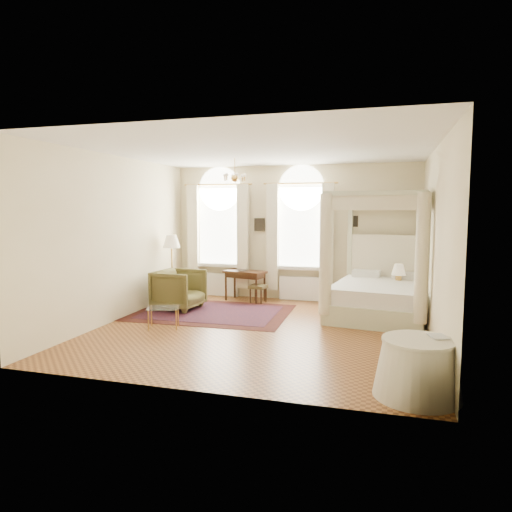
# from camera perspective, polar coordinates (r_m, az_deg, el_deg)

# --- Properties ---
(ground) EXTENTS (6.00, 6.00, 0.00)m
(ground) POSITION_cam_1_polar(r_m,az_deg,el_deg) (8.63, 0.57, -9.18)
(ground) COLOR brown
(ground) RESTS_ON ground
(room_walls) EXTENTS (6.00, 6.00, 6.00)m
(room_walls) POSITION_cam_1_polar(r_m,az_deg,el_deg) (8.33, 0.58, 4.08)
(room_walls) COLOR #F6E5BB
(room_walls) RESTS_ON ground
(window_left) EXTENTS (1.62, 0.27, 3.29)m
(window_left) POSITION_cam_1_polar(r_m,az_deg,el_deg) (11.67, -4.67, 2.19)
(window_left) COLOR white
(window_left) RESTS_ON room_walls
(window_right) EXTENTS (1.62, 0.27, 3.29)m
(window_right) POSITION_cam_1_polar(r_m,az_deg,el_deg) (11.11, 5.53, 1.99)
(window_right) COLOR white
(window_right) RESTS_ON room_walls
(chandelier) EXTENTS (0.51, 0.45, 0.50)m
(chandelier) POSITION_cam_1_polar(r_m,az_deg,el_deg) (9.76, -2.68, 9.80)
(chandelier) COLOR #B1853B
(chandelier) RESTS_ON room_walls
(wall_pictures) EXTENTS (2.54, 0.03, 0.39)m
(wall_pictures) POSITION_cam_1_polar(r_m,az_deg,el_deg) (11.21, 5.07, 4.09)
(wall_pictures) COLOR black
(wall_pictures) RESTS_ON room_walls
(canopy_bed) EXTENTS (2.24, 2.61, 2.58)m
(canopy_bed) POSITION_cam_1_polar(r_m,az_deg,el_deg) (9.79, 15.21, -4.05)
(canopy_bed) COLOR #B9BC99
(canopy_bed) RESTS_ON ground
(nightstand) EXTENTS (0.52, 0.49, 0.62)m
(nightstand) POSITION_cam_1_polar(r_m,az_deg,el_deg) (10.49, 16.95, -4.97)
(nightstand) COLOR #39210F
(nightstand) RESTS_ON ground
(nightstand_lamp) EXTENTS (0.30, 0.30, 0.44)m
(nightstand_lamp) POSITION_cam_1_polar(r_m,az_deg,el_deg) (10.33, 17.41, -1.79)
(nightstand_lamp) COLOR #B1853B
(nightstand_lamp) RESTS_ON nightstand
(writing_desk) EXTENTS (1.08, 0.74, 0.74)m
(writing_desk) POSITION_cam_1_polar(r_m,az_deg,el_deg) (11.13, -1.38, -2.40)
(writing_desk) COLOR #39210F
(writing_desk) RESTS_ON ground
(laptop) EXTENTS (0.39, 0.33, 0.03)m
(laptop) POSITION_cam_1_polar(r_m,az_deg,el_deg) (11.07, -1.62, -1.82)
(laptop) COLOR black
(laptop) RESTS_ON writing_desk
(stool) EXTENTS (0.43, 0.43, 0.43)m
(stool) POSITION_cam_1_polar(r_m,az_deg,el_deg) (10.92, 0.27, -4.02)
(stool) COLOR #473E1E
(stool) RESTS_ON ground
(armchair) EXTENTS (1.06, 1.03, 0.89)m
(armchair) POSITION_cam_1_polar(r_m,az_deg,el_deg) (10.38, -9.62, -4.14)
(armchair) COLOR #4B4420
(armchair) RESTS_ON ground
(coffee_table) EXTENTS (0.69, 0.58, 0.40)m
(coffee_table) POSITION_cam_1_polar(r_m,az_deg,el_deg) (8.81, -11.50, -6.56)
(coffee_table) COLOR white
(coffee_table) RESTS_ON ground
(floor_lamp) EXTENTS (0.42, 0.42, 1.63)m
(floor_lamp) POSITION_cam_1_polar(r_m,az_deg,el_deg) (11.03, -10.51, 1.37)
(floor_lamp) COLOR #B1853B
(floor_lamp) RESTS_ON ground
(oriental_rug) EXTENTS (3.41, 2.49, 0.01)m
(oriental_rug) POSITION_cam_1_polar(r_m,az_deg,el_deg) (10.02, -5.65, -7.02)
(oriental_rug) COLOR #451810
(oriental_rug) RESTS_ON ground
(side_table) EXTENTS (1.04, 1.04, 0.71)m
(side_table) POSITION_cam_1_polar(r_m,az_deg,el_deg) (5.95, 19.52, -13.10)
(side_table) COLOR silver
(side_table) RESTS_ON ground
(book) EXTENTS (0.26, 0.30, 0.02)m
(book) POSITION_cam_1_polar(r_m,az_deg,el_deg) (5.95, 20.95, -9.40)
(book) COLOR black
(book) RESTS_ON side_table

